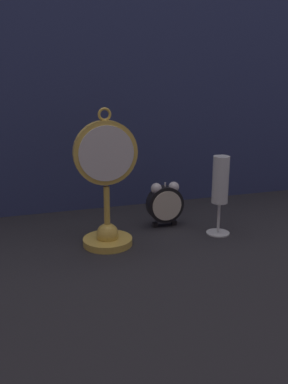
# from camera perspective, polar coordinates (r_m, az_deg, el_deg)

# --- Properties ---
(ground_plane) EXTENTS (4.00, 4.00, 0.00)m
(ground_plane) POSITION_cam_1_polar(r_m,az_deg,el_deg) (1.00, 1.39, -7.21)
(ground_plane) COLOR #232328
(fabric_backdrop_drape) EXTENTS (1.76, 0.01, 0.75)m
(fabric_backdrop_drape) POSITION_cam_1_polar(r_m,az_deg,el_deg) (1.24, -3.57, 15.09)
(fabric_backdrop_drape) COLOR navy
(fabric_backdrop_drape) RESTS_ON ground_plane
(pocket_watch_on_stand) EXTENTS (0.14, 0.12, 0.32)m
(pocket_watch_on_stand) POSITION_cam_1_polar(r_m,az_deg,el_deg) (0.97, -5.01, -0.08)
(pocket_watch_on_stand) COLOR gold
(pocket_watch_on_stand) RESTS_ON ground_plane
(alarm_clock_twin_bell) EXTENTS (0.10, 0.03, 0.12)m
(alarm_clock_twin_bell) POSITION_cam_1_polar(r_m,az_deg,el_deg) (1.11, 2.82, -1.36)
(alarm_clock_twin_bell) COLOR black
(alarm_clock_twin_bell) RESTS_ON ground_plane
(champagne_flute) EXTENTS (0.06, 0.06, 0.20)m
(champagne_flute) POSITION_cam_1_polar(r_m,az_deg,el_deg) (1.06, 10.12, 0.76)
(champagne_flute) COLOR silver
(champagne_flute) RESTS_ON ground_plane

